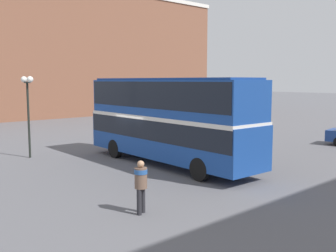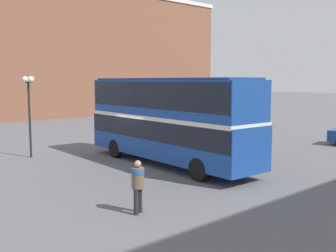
# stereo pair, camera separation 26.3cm
# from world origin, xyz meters

# --- Properties ---
(ground_plane) EXTENTS (240.00, 240.00, 0.00)m
(ground_plane) POSITION_xyz_m (0.00, 0.00, 0.00)
(ground_plane) COLOR #5B5B60
(building_row_left) EXTENTS (8.85, 40.20, 15.73)m
(building_row_left) POSITION_xyz_m (-29.22, 12.35, 7.88)
(building_row_left) COLOR brown
(building_row_left) RESTS_ON ground_plane
(double_decker_bus) EXTENTS (11.07, 2.93, 4.47)m
(double_decker_bus) POSITION_xyz_m (1.69, 0.33, 2.57)
(double_decker_bus) COLOR #194293
(double_decker_bus) RESTS_ON ground_plane
(pedestrian_foreground) EXTENTS (0.58, 0.58, 1.77)m
(pedestrian_foreground) POSITION_xyz_m (6.79, -5.42, 1.09)
(pedestrian_foreground) COLOR #232328
(pedestrian_foreground) RESTS_ON ground_plane
(parked_car_kerb_near) EXTENTS (4.64, 2.63, 1.62)m
(parked_car_kerb_near) POSITION_xyz_m (-4.15, 8.78, 0.81)
(parked_car_kerb_near) COLOR black
(parked_car_kerb_near) RESTS_ON ground_plane
(street_lamp_twin_globe) EXTENTS (1.18, 0.34, 4.58)m
(street_lamp_twin_globe) POSITION_xyz_m (-4.88, -4.29, 3.45)
(street_lamp_twin_globe) COLOR black
(street_lamp_twin_globe) RESTS_ON ground_plane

